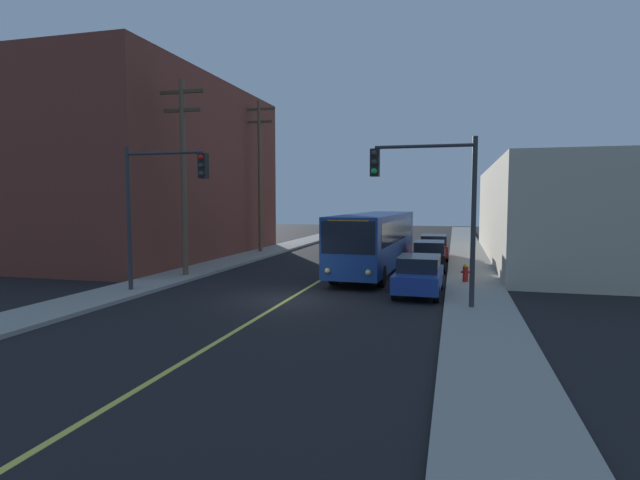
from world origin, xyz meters
TOP-DOWN VIEW (x-y plane):
  - ground_plane at (0.00, 0.00)m, footprint 120.00×120.00m
  - sidewalk_left at (-7.25, 10.00)m, footprint 2.50×90.00m
  - sidewalk_right at (7.25, 10.00)m, footprint 2.50×90.00m
  - lane_stripe_center at (0.00, 15.00)m, footprint 0.16×60.00m
  - building_left_brick at (-13.49, 12.03)m, footprint 10.00×20.17m
  - building_right_warehouse at (14.50, 17.00)m, footprint 12.00×25.41m
  - city_bus at (2.20, 8.11)m, footprint 3.04×12.23m
  - parked_car_blue at (4.92, 2.43)m, footprint 1.89×4.43m
  - parked_car_black at (4.96, 10.31)m, footprint 1.88×4.43m
  - parked_car_red at (4.99, 15.55)m, footprint 1.97×4.47m
  - utility_pole_near at (-6.88, 4.11)m, footprint 2.40×0.28m
  - utility_pole_mid at (-7.59, 16.23)m, footprint 2.40×0.28m
  - traffic_signal_left_corner at (-5.41, -0.33)m, footprint 3.75×0.48m
  - traffic_signal_right_corner at (5.41, -0.30)m, footprint 3.75×0.48m
  - fire_hydrant at (6.85, 5.45)m, footprint 0.44×0.26m

SIDE VIEW (x-z plane):
  - ground_plane at x=0.00m, z-range 0.00..0.00m
  - lane_stripe_center at x=0.00m, z-range 0.00..0.01m
  - sidewalk_left at x=-7.25m, z-range 0.00..0.15m
  - sidewalk_right at x=7.25m, z-range 0.00..0.15m
  - fire_hydrant at x=6.85m, z-range 0.16..1.00m
  - parked_car_blue at x=4.92m, z-range 0.03..1.65m
  - parked_car_black at x=4.96m, z-range 0.03..1.65m
  - parked_car_red at x=4.99m, z-range 0.03..1.65m
  - city_bus at x=2.20m, z-range 0.22..3.42m
  - building_right_warehouse at x=14.50m, z-range 0.00..6.13m
  - traffic_signal_left_corner at x=-5.41m, z-range 1.30..7.30m
  - traffic_signal_right_corner at x=5.41m, z-range 1.30..7.30m
  - utility_pole_near at x=-6.88m, z-range 0.65..10.38m
  - building_left_brick at x=-13.49m, z-range 0.00..11.78m
  - utility_pole_mid at x=-7.59m, z-range 0.67..11.64m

